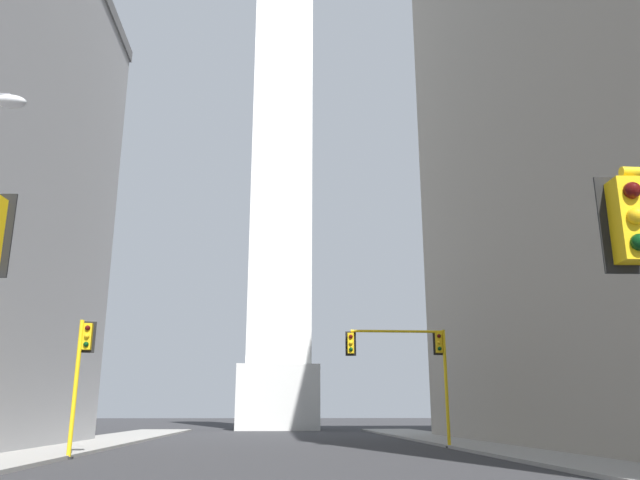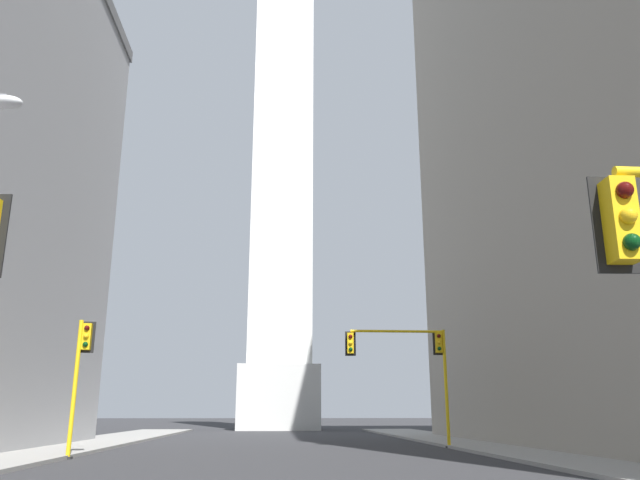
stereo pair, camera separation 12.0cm
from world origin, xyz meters
The scene contains 4 objects.
sidewalk_right centered at (11.15, 24.61, 0.07)m, with size 5.00×82.03×0.15m, color gray.
obelisk centered at (0.00, 68.36, 36.29)m, with size 8.61×8.61×75.82m.
traffic_light_mid_left centered at (-8.55, 26.03, 3.70)m, with size 0.76×0.52×5.60m.
traffic_light_mid_right centered at (6.96, 32.83, 4.75)m, with size 5.63×0.52×6.20m.
Camera 2 is at (-0.45, -1.07, 1.83)m, focal length 35.00 mm.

